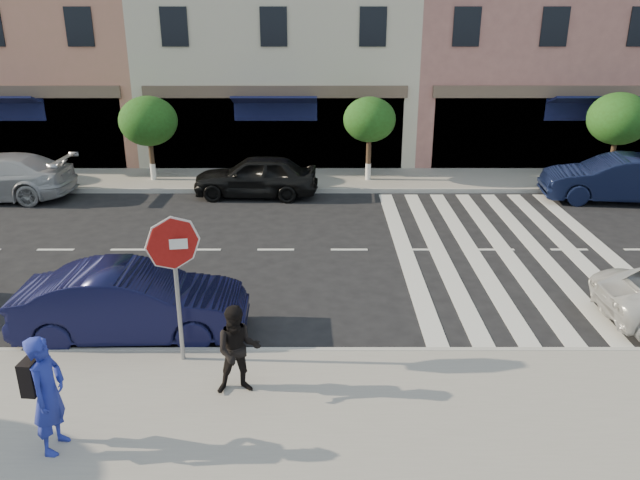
# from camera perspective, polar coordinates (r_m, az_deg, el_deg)

# --- Properties ---
(ground) EXTENTS (120.00, 120.00, 0.00)m
(ground) POSITION_cam_1_polar(r_m,az_deg,el_deg) (13.38, -5.20, -7.20)
(ground) COLOR black
(ground) RESTS_ON ground
(sidewalk_near) EXTENTS (60.00, 4.50, 0.15)m
(sidewalk_near) POSITION_cam_1_polar(r_m,az_deg,el_deg) (10.18, -7.06, -16.72)
(sidewalk_near) COLOR gray
(sidewalk_near) RESTS_ON ground
(sidewalk_far) EXTENTS (60.00, 3.00, 0.15)m
(sidewalk_far) POSITION_cam_1_polar(r_m,az_deg,el_deg) (23.62, -2.95, 5.52)
(sidewalk_far) COLOR gray
(sidewalk_far) RESTS_ON ground
(building_centre) EXTENTS (11.00, 9.00, 11.00)m
(building_centre) POSITION_cam_1_polar(r_m,az_deg,el_deg) (28.83, -3.61, 19.16)
(building_centre) COLOR beige
(building_centre) RESTS_ON ground
(street_tree_wb) EXTENTS (2.10, 2.10, 3.06)m
(street_tree_wb) POSITION_cam_1_polar(r_m,az_deg,el_deg) (23.74, -15.43, 10.41)
(street_tree_wb) COLOR #473323
(street_tree_wb) RESTS_ON sidewalk_far
(street_tree_c) EXTENTS (1.90, 1.90, 3.04)m
(street_tree_c) POSITION_cam_1_polar(r_m,az_deg,el_deg) (22.98, 4.55, 10.88)
(street_tree_c) COLOR #473323
(street_tree_c) RESTS_ON sidewalk_far
(street_tree_ea) EXTENTS (2.20, 2.20, 3.19)m
(street_tree_ea) POSITION_cam_1_polar(r_m,az_deg,el_deg) (25.32, 25.63, 9.94)
(street_tree_ea) COLOR #473323
(street_tree_ea) RESTS_ON sidewalk_far
(stop_sign) EXTENTS (0.97, 0.17, 2.77)m
(stop_sign) POSITION_cam_1_polar(r_m,az_deg,el_deg) (11.03, -13.18, -1.70)
(stop_sign) COLOR gray
(stop_sign) RESTS_ON sidewalk_near
(photographer) EXTENTS (0.50, 0.70, 1.83)m
(photographer) POSITION_cam_1_polar(r_m,az_deg,el_deg) (9.89, -23.60, -12.78)
(photographer) COLOR #212C97
(photographer) RESTS_ON sidewalk_near
(walker) EXTENTS (0.85, 0.71, 1.56)m
(walker) POSITION_cam_1_polar(r_m,az_deg,el_deg) (10.47, -7.51, -9.95)
(walker) COLOR black
(walker) RESTS_ON sidewalk_near
(car_near_mid) EXTENTS (4.53, 1.73, 1.47)m
(car_near_mid) POSITION_cam_1_polar(r_m,az_deg,el_deg) (12.89, -16.76, -5.52)
(car_near_mid) COLOR black
(car_near_mid) RESTS_ON ground
(car_far_mid) EXTENTS (4.32, 1.90, 1.45)m
(car_far_mid) POSITION_cam_1_polar(r_m,az_deg,el_deg) (21.70, -5.89, 5.84)
(car_far_mid) COLOR black
(car_far_mid) RESTS_ON ground
(car_far_right) EXTENTS (4.91, 2.20, 1.56)m
(car_far_right) POSITION_cam_1_polar(r_m,az_deg,el_deg) (23.23, 25.45, 5.07)
(car_far_right) COLOR black
(car_far_right) RESTS_ON ground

